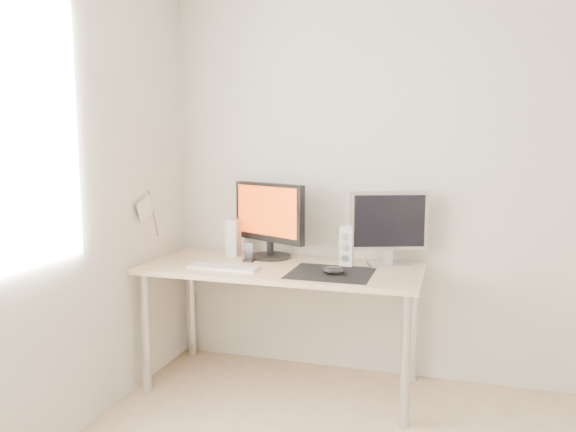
{
  "coord_description": "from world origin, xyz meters",
  "views": [
    {
      "loc": [
        0.03,
        -1.67,
        1.45
      ],
      "look_at": [
        -0.93,
        1.48,
        1.01
      ],
      "focal_mm": 35.0,
      "sensor_mm": 36.0,
      "label": 1
    }
  ],
  "objects_px": {
    "main_monitor": "(269,217)",
    "phone_dock": "(249,256)",
    "second_monitor": "(389,225)",
    "keyboard": "(224,267)",
    "mouse": "(333,271)",
    "speaker_right": "(347,246)",
    "desk": "(282,279)",
    "speaker_left": "(233,238)"
  },
  "relations": [
    {
      "from": "mouse",
      "to": "second_monitor",
      "type": "bearing_deg",
      "value": 51.04
    },
    {
      "from": "desk",
      "to": "main_monitor",
      "type": "bearing_deg",
      "value": 127.63
    },
    {
      "from": "mouse",
      "to": "main_monitor",
      "type": "height_order",
      "value": "main_monitor"
    },
    {
      "from": "desk",
      "to": "phone_dock",
      "type": "distance_m",
      "value": 0.26
    },
    {
      "from": "mouse",
      "to": "second_monitor",
      "type": "height_order",
      "value": "second_monitor"
    },
    {
      "from": "main_monitor",
      "to": "phone_dock",
      "type": "bearing_deg",
      "value": -120.99
    },
    {
      "from": "mouse",
      "to": "speaker_left",
      "type": "height_order",
      "value": "speaker_left"
    },
    {
      "from": "desk",
      "to": "phone_dock",
      "type": "xyz_separation_m",
      "value": [
        -0.23,
        0.05,
        0.11
      ]
    },
    {
      "from": "speaker_right",
      "to": "second_monitor",
      "type": "bearing_deg",
      "value": 16.82
    },
    {
      "from": "mouse",
      "to": "desk",
      "type": "xyz_separation_m",
      "value": [
        -0.33,
        0.13,
        -0.1
      ]
    },
    {
      "from": "main_monitor",
      "to": "second_monitor",
      "type": "relative_size",
      "value": 1.18
    },
    {
      "from": "mouse",
      "to": "phone_dock",
      "type": "bearing_deg",
      "value": 161.59
    },
    {
      "from": "main_monitor",
      "to": "desk",
      "type": "bearing_deg",
      "value": -52.37
    },
    {
      "from": "desk",
      "to": "phone_dock",
      "type": "bearing_deg",
      "value": 166.65
    },
    {
      "from": "second_monitor",
      "to": "speaker_left",
      "type": "relative_size",
      "value": 1.88
    },
    {
      "from": "desk",
      "to": "keyboard",
      "type": "height_order",
      "value": "keyboard"
    },
    {
      "from": "keyboard",
      "to": "phone_dock",
      "type": "bearing_deg",
      "value": 71.87
    },
    {
      "from": "second_monitor",
      "to": "desk",
      "type": "bearing_deg",
      "value": -162.53
    },
    {
      "from": "mouse",
      "to": "keyboard",
      "type": "relative_size",
      "value": 0.27
    },
    {
      "from": "second_monitor",
      "to": "phone_dock",
      "type": "distance_m",
      "value": 0.85
    },
    {
      "from": "desk",
      "to": "second_monitor",
      "type": "height_order",
      "value": "second_monitor"
    },
    {
      "from": "desk",
      "to": "speaker_left",
      "type": "distance_m",
      "value": 0.46
    },
    {
      "from": "mouse",
      "to": "main_monitor",
      "type": "relative_size",
      "value": 0.23
    },
    {
      "from": "mouse",
      "to": "phone_dock",
      "type": "relative_size",
      "value": 1.03
    },
    {
      "from": "speaker_left",
      "to": "keyboard",
      "type": "bearing_deg",
      "value": -76.63
    },
    {
      "from": "main_monitor",
      "to": "phone_dock",
      "type": "relative_size",
      "value": 4.59
    },
    {
      "from": "mouse",
      "to": "desk",
      "type": "height_order",
      "value": "mouse"
    },
    {
      "from": "main_monitor",
      "to": "speaker_left",
      "type": "height_order",
      "value": "main_monitor"
    },
    {
      "from": "second_monitor",
      "to": "keyboard",
      "type": "relative_size",
      "value": 1.04
    },
    {
      "from": "mouse",
      "to": "speaker_right",
      "type": "distance_m",
      "value": 0.26
    },
    {
      "from": "main_monitor",
      "to": "speaker_left",
      "type": "bearing_deg",
      "value": -176.26
    },
    {
      "from": "phone_dock",
      "to": "main_monitor",
      "type": "bearing_deg",
      "value": 59.01
    },
    {
      "from": "speaker_left",
      "to": "speaker_right",
      "type": "height_order",
      "value": "same"
    },
    {
      "from": "mouse",
      "to": "phone_dock",
      "type": "xyz_separation_m",
      "value": [
        -0.56,
        0.19,
        0.01
      ]
    },
    {
      "from": "mouse",
      "to": "speaker_right",
      "type": "xyz_separation_m",
      "value": [
        0.03,
        0.25,
        0.09
      ]
    },
    {
      "from": "keyboard",
      "to": "phone_dock",
      "type": "xyz_separation_m",
      "value": [
        0.07,
        0.22,
        0.03
      ]
    },
    {
      "from": "speaker_right",
      "to": "keyboard",
      "type": "height_order",
      "value": "speaker_right"
    },
    {
      "from": "second_monitor",
      "to": "speaker_right",
      "type": "height_order",
      "value": "second_monitor"
    },
    {
      "from": "second_monitor",
      "to": "phone_dock",
      "type": "xyz_separation_m",
      "value": [
        -0.81,
        -0.13,
        -0.21
      ]
    },
    {
      "from": "mouse",
      "to": "speaker_left",
      "type": "xyz_separation_m",
      "value": [
        -0.71,
        0.31,
        0.09
      ]
    },
    {
      "from": "phone_dock",
      "to": "mouse",
      "type": "bearing_deg",
      "value": -18.41
    },
    {
      "from": "main_monitor",
      "to": "speaker_left",
      "type": "xyz_separation_m",
      "value": [
        -0.23,
        -0.02,
        -0.14
      ]
    }
  ]
}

